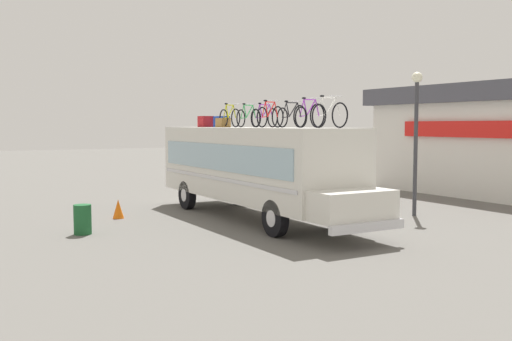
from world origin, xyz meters
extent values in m
plane|color=#605E59|center=(0.00, 0.00, 0.00)|extent=(120.00, 120.00, 0.00)
cube|color=silver|center=(0.00, 0.00, 1.89)|extent=(9.82, 2.48, 2.42)
cube|color=silver|center=(5.45, 0.00, 1.08)|extent=(1.07, 2.28, 0.79)
cube|color=#99B7C6|center=(0.00, -1.25, 2.12)|extent=(9.04, 0.04, 0.87)
cube|color=#99B7C6|center=(0.00, 1.25, 2.12)|extent=(9.04, 0.04, 0.87)
cube|color=silver|center=(0.00, -1.26, 1.41)|extent=(9.43, 0.03, 0.12)
cube|color=silver|center=(0.00, 1.26, 1.41)|extent=(9.43, 0.03, 0.12)
cube|color=silver|center=(6.04, 0.00, 0.60)|extent=(0.16, 2.36, 0.24)
cylinder|color=black|center=(3.34, -1.10, 0.53)|extent=(1.07, 0.28, 1.07)
cylinder|color=silver|center=(3.34, -1.10, 0.53)|extent=(0.48, 0.30, 0.48)
cylinder|color=black|center=(3.34, 1.10, 0.53)|extent=(1.07, 0.28, 1.07)
cylinder|color=silver|center=(3.34, 1.10, 0.53)|extent=(0.48, 0.30, 0.48)
cylinder|color=black|center=(-3.04, -1.10, 0.53)|extent=(1.07, 0.28, 1.07)
cylinder|color=silver|center=(-3.04, -1.10, 0.53)|extent=(0.48, 0.30, 0.48)
cylinder|color=black|center=(-3.04, 1.10, 0.53)|extent=(1.07, 0.28, 1.07)
cylinder|color=silver|center=(-3.04, 1.10, 0.53)|extent=(0.48, 0.30, 0.48)
cube|color=maroon|center=(-3.96, 0.10, 3.32)|extent=(0.56, 0.45, 0.44)
cube|color=#193899|center=(-3.04, 0.36, 3.31)|extent=(0.75, 0.36, 0.42)
cube|color=olive|center=(-2.16, -0.01, 3.27)|extent=(0.54, 0.37, 0.34)
torus|color=black|center=(-2.04, -0.04, 3.43)|extent=(0.67, 0.04, 0.67)
torus|color=black|center=(-1.09, -0.04, 3.43)|extent=(0.67, 0.04, 0.67)
cylinder|color=#B2B20C|center=(-1.76, -0.04, 3.69)|extent=(0.19, 0.04, 0.48)
cylinder|color=#B2B20C|center=(-1.47, -0.04, 3.67)|extent=(0.45, 0.04, 0.46)
cylinder|color=#B2B20C|center=(-1.55, -0.04, 3.90)|extent=(0.58, 0.04, 0.07)
cylinder|color=#B2B20C|center=(-1.86, -0.04, 3.44)|extent=(0.36, 0.03, 0.05)
cylinder|color=#B2B20C|center=(-1.94, -0.04, 3.68)|extent=(0.24, 0.03, 0.50)
cylinder|color=#B2B20C|center=(-1.17, -0.04, 3.66)|extent=(0.20, 0.03, 0.46)
cylinder|color=silver|center=(-1.26, -0.04, 3.94)|extent=(0.03, 0.44, 0.03)
ellipsoid|color=black|center=(-1.83, -0.04, 3.96)|extent=(0.20, 0.08, 0.06)
torus|color=black|center=(-1.15, 0.20, 3.42)|extent=(0.65, 0.04, 0.65)
torus|color=black|center=(-0.09, 0.20, 3.42)|extent=(0.65, 0.04, 0.65)
cylinder|color=green|center=(-0.83, 0.20, 3.67)|extent=(0.20, 0.04, 0.46)
cylinder|color=green|center=(-0.51, 0.20, 3.65)|extent=(0.49, 0.04, 0.44)
cylinder|color=green|center=(-0.60, 0.20, 3.87)|extent=(0.64, 0.04, 0.07)
cylinder|color=green|center=(-0.95, 0.20, 3.43)|extent=(0.41, 0.03, 0.05)
cylinder|color=green|center=(-1.04, 0.20, 3.66)|extent=(0.26, 0.03, 0.48)
cylinder|color=green|center=(-0.18, 0.20, 3.64)|extent=(0.22, 0.03, 0.45)
cylinder|color=silver|center=(-0.28, 0.20, 3.91)|extent=(0.03, 0.44, 0.03)
ellipsoid|color=black|center=(-0.92, 0.20, 3.93)|extent=(0.20, 0.08, 0.06)
torus|color=black|center=(-0.37, 0.39, 3.42)|extent=(0.64, 0.04, 0.64)
torus|color=black|center=(0.73, 0.39, 3.42)|extent=(0.64, 0.04, 0.64)
cylinder|color=purple|center=(-0.04, 0.39, 3.66)|extent=(0.21, 0.04, 0.46)
cylinder|color=purple|center=(0.29, 0.39, 3.65)|extent=(0.51, 0.04, 0.44)
cylinder|color=purple|center=(0.21, 0.39, 3.87)|extent=(0.66, 0.04, 0.07)
cylinder|color=purple|center=(-0.16, 0.39, 3.43)|extent=(0.42, 0.03, 0.05)
cylinder|color=purple|center=(-0.24, 0.39, 3.65)|extent=(0.27, 0.03, 0.48)
cylinder|color=purple|center=(0.63, 0.39, 3.64)|extent=(0.23, 0.03, 0.45)
cylinder|color=silver|center=(0.54, 0.39, 3.91)|extent=(0.03, 0.44, 0.03)
ellipsoid|color=black|center=(-0.12, 0.39, 3.93)|extent=(0.20, 0.08, 0.06)
torus|color=black|center=(0.65, 0.03, 3.44)|extent=(0.69, 0.04, 0.69)
torus|color=black|center=(1.63, 0.03, 3.44)|extent=(0.69, 0.04, 0.69)
cylinder|color=red|center=(0.95, 0.03, 3.70)|extent=(0.19, 0.04, 0.49)
cylinder|color=red|center=(1.24, 0.03, 3.68)|extent=(0.45, 0.04, 0.47)
cylinder|color=red|center=(1.16, 0.03, 3.92)|extent=(0.59, 0.04, 0.07)
cylinder|color=red|center=(0.84, 0.03, 3.45)|extent=(0.37, 0.03, 0.05)
cylinder|color=red|center=(0.76, 0.03, 3.69)|extent=(0.24, 0.03, 0.51)
cylinder|color=red|center=(1.54, 0.03, 3.67)|extent=(0.21, 0.03, 0.48)
cylinder|color=silver|center=(1.45, 0.03, 3.96)|extent=(0.03, 0.44, 0.03)
ellipsoid|color=black|center=(0.87, 0.03, 3.98)|extent=(0.20, 0.08, 0.06)
torus|color=black|center=(1.51, 0.28, 3.42)|extent=(0.65, 0.04, 0.65)
torus|color=black|center=(2.58, 0.28, 3.42)|extent=(0.65, 0.04, 0.65)
cylinder|color=black|center=(1.83, 0.28, 3.67)|extent=(0.20, 0.04, 0.46)
cylinder|color=black|center=(2.15, 0.28, 3.65)|extent=(0.49, 0.04, 0.45)
cylinder|color=black|center=(2.07, 0.28, 3.88)|extent=(0.64, 0.04, 0.07)
cylinder|color=black|center=(1.72, 0.28, 3.43)|extent=(0.41, 0.03, 0.05)
cylinder|color=black|center=(1.63, 0.28, 3.66)|extent=(0.26, 0.03, 0.48)
cylinder|color=black|center=(2.48, 0.28, 3.64)|extent=(0.22, 0.03, 0.45)
cylinder|color=silver|center=(2.39, 0.28, 3.91)|extent=(0.03, 0.44, 0.03)
ellipsoid|color=black|center=(1.75, 0.28, 3.93)|extent=(0.20, 0.08, 0.06)
torus|color=black|center=(2.47, 0.31, 3.45)|extent=(0.70, 0.04, 0.70)
torus|color=black|center=(3.47, 0.31, 3.45)|extent=(0.70, 0.04, 0.70)
cylinder|color=purple|center=(2.77, 0.31, 3.71)|extent=(0.19, 0.04, 0.50)
cylinder|color=purple|center=(3.07, 0.31, 3.70)|extent=(0.47, 0.04, 0.48)
cylinder|color=purple|center=(2.99, 0.31, 3.94)|extent=(0.60, 0.04, 0.07)
cylinder|color=purple|center=(2.66, 0.31, 3.46)|extent=(0.38, 0.03, 0.05)
cylinder|color=purple|center=(2.58, 0.31, 3.70)|extent=(0.25, 0.03, 0.52)
cylinder|color=purple|center=(3.38, 0.31, 3.69)|extent=(0.21, 0.03, 0.49)
cylinder|color=silver|center=(3.29, 0.31, 3.97)|extent=(0.03, 0.44, 0.03)
ellipsoid|color=black|center=(2.69, 0.31, 4.00)|extent=(0.20, 0.08, 0.06)
torus|color=black|center=(3.29, 0.37, 3.46)|extent=(0.72, 0.04, 0.72)
torus|color=black|center=(4.37, 0.37, 3.46)|extent=(0.72, 0.04, 0.72)
cylinder|color=white|center=(3.62, 0.37, 3.73)|extent=(0.21, 0.04, 0.52)
cylinder|color=white|center=(3.94, 0.37, 3.72)|extent=(0.50, 0.04, 0.50)
cylinder|color=white|center=(3.85, 0.37, 3.97)|extent=(0.65, 0.04, 0.07)
cylinder|color=white|center=(3.50, 0.37, 3.47)|extent=(0.41, 0.03, 0.05)
cylinder|color=white|center=(3.41, 0.37, 3.72)|extent=(0.26, 0.03, 0.54)
cylinder|color=white|center=(4.27, 0.37, 3.71)|extent=(0.22, 0.03, 0.50)
cylinder|color=silver|center=(4.17, 0.37, 4.00)|extent=(0.03, 0.44, 0.03)
ellipsoid|color=black|center=(3.53, 0.37, 4.03)|extent=(0.20, 0.08, 0.06)
cube|color=red|center=(0.28, 10.34, 3.00)|extent=(7.36, 0.16, 0.70)
cylinder|color=#1E592D|center=(0.24, -5.78, 0.44)|extent=(0.51, 0.51, 0.87)
cone|color=orange|center=(-2.13, -4.03, 0.33)|extent=(0.38, 0.38, 0.65)
cylinder|color=#38383D|center=(2.42, 5.21, 2.36)|extent=(0.14, 0.14, 4.72)
sphere|color=#F2EDCC|center=(2.42, 5.21, 4.83)|extent=(0.37, 0.37, 0.37)
camera|label=1|loc=(17.49, -9.77, 3.20)|focal=41.28mm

